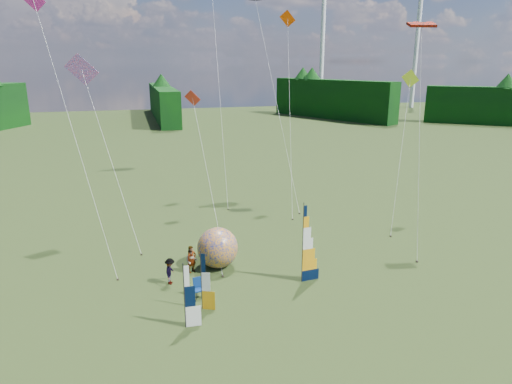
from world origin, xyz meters
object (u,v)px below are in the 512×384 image
object	(u,v)px
side_banner_far	(184,297)
bol_inflatable	(218,248)
feather_banner_main	(303,245)
kite_whale	(276,88)
spectator_b	(191,261)
camp_chair	(199,288)
spectator_a	(192,259)
spectator_c	(170,271)
spectator_d	(214,247)
side_banner_left	(201,282)

from	to	relation	value
side_banner_far	bol_inflatable	size ratio (longest dim) A/B	1.28
feather_banner_main	kite_whale	size ratio (longest dim) A/B	0.23
feather_banner_main	spectator_b	distance (m)	7.06
side_banner_far	bol_inflatable	xyz separation A→B (m)	(2.85, 6.44, -0.36)
bol_inflatable	camp_chair	distance (m)	4.08
spectator_a	spectator_c	bearing A→B (deg)	-168.40
spectator_d	spectator_a	bearing A→B (deg)	75.28
spectator_d	spectator_b	bearing A→B (deg)	75.07
side_banner_left	bol_inflatable	size ratio (longest dim) A/B	1.23
spectator_d	kite_whale	xyz separation A→B (m)	(8.39, 13.17, 9.46)
feather_banner_main	spectator_b	world-z (taller)	feather_banner_main
side_banner_far	camp_chair	bearing A→B (deg)	70.65
side_banner_left	spectator_c	world-z (taller)	side_banner_left
bol_inflatable	spectator_b	bearing A→B (deg)	-168.21
side_banner_far	camp_chair	xyz separation A→B (m)	(1.12, 2.81, -1.10)
side_banner_left	camp_chair	distance (m)	1.67
spectator_a	spectator_d	world-z (taller)	spectator_a
feather_banner_main	bol_inflatable	distance (m)	5.69
camp_chair	bol_inflatable	bearing A→B (deg)	59.66
side_banner_far	spectator_a	xyz separation A→B (m)	(1.14, 6.09, -0.80)
camp_chair	kite_whale	world-z (taller)	kite_whale
spectator_c	bol_inflatable	bearing A→B (deg)	-43.97
bol_inflatable	feather_banner_main	bearing A→B (deg)	-37.66
feather_banner_main	kite_whale	bearing A→B (deg)	71.91
spectator_c	spectator_a	bearing A→B (deg)	-30.12
side_banner_far	spectator_a	bearing A→B (deg)	81.67
feather_banner_main	bol_inflatable	xyz separation A→B (m)	(-4.42, 3.41, -1.09)
spectator_d	camp_chair	xyz separation A→B (m)	(-1.74, -4.89, -0.28)
bol_inflatable	side_banner_far	bearing A→B (deg)	-113.88
spectator_c	kite_whale	xyz separation A→B (m)	(11.53, 16.00, 9.50)
feather_banner_main	spectator_c	size ratio (longest dim) A/B	2.98
spectator_b	kite_whale	xyz separation A→B (m)	(10.13, 14.80, 9.54)
spectator_b	camp_chair	bearing A→B (deg)	-85.51
feather_banner_main	kite_whale	xyz separation A→B (m)	(3.97, 17.85, 7.91)
spectator_a	camp_chair	xyz separation A→B (m)	(-0.03, -3.28, -0.31)
bol_inflatable	spectator_c	bearing A→B (deg)	-153.51
spectator_d	camp_chair	bearing A→B (deg)	102.35
spectator_c	camp_chair	world-z (taller)	spectator_c
spectator_a	spectator_d	size ratio (longest dim) A/B	1.03
feather_banner_main	spectator_b	xyz separation A→B (m)	(-6.15, 3.05, -1.63)
spectator_b	feather_banner_main	bearing A→B (deg)	-21.91
spectator_d	feather_banner_main	bearing A→B (deg)	165.21
camp_chair	spectator_d	bearing A→B (deg)	65.70
spectator_d	camp_chair	distance (m)	5.20
spectator_d	kite_whale	distance (m)	18.25
kite_whale	spectator_d	bearing A→B (deg)	-115.82
side_banner_left	bol_inflatable	distance (m)	5.25
spectator_b	spectator_d	size ratio (longest dim) A/B	0.91
bol_inflatable	spectator_c	distance (m)	3.55
camp_chair	kite_whale	distance (m)	22.88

